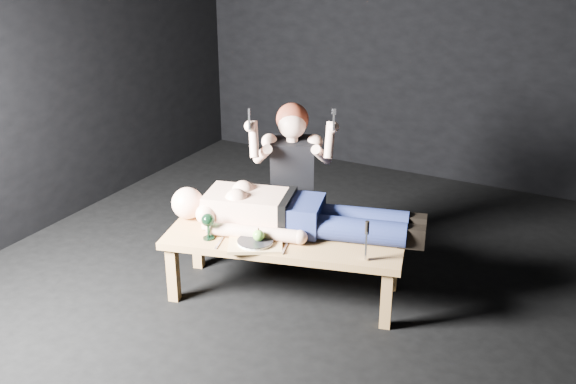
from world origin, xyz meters
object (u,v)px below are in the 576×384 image
object	(u,v)px
goblet	(208,226)
carving_knife	(366,241)
serving_tray	(255,244)
table	(285,265)
lying_man	(296,210)
kneeling_woman	(293,180)

from	to	relation	value
goblet	carving_knife	distance (m)	1.05
serving_tray	carving_knife	bearing A→B (deg)	12.56
serving_tray	goblet	distance (m)	0.34
table	lying_man	xyz separation A→B (m)	(0.02, 0.13, 0.37)
table	goblet	size ratio (longest dim) A/B	8.77
lying_man	goblet	world-z (taller)	lying_man
kneeling_woman	serving_tray	distance (m)	0.76
table	carving_knife	xyz separation A→B (m)	(0.61, -0.06, 0.36)
serving_tray	carving_knife	xyz separation A→B (m)	(0.70, 0.16, 0.12)
kneeling_woman	serving_tray	size ratio (longest dim) A/B	3.67
lying_man	carving_knife	xyz separation A→B (m)	(0.58, -0.19, -0.01)
kneeling_woman	carving_knife	size ratio (longest dim) A/B	4.81
kneeling_woman	lying_man	bearing A→B (deg)	-85.17
lying_man	goblet	size ratio (longest dim) A/B	9.63
serving_tray	goblet	xyz separation A→B (m)	(-0.33, -0.06, 0.08)
table	goblet	bearing A→B (deg)	-161.97
goblet	carving_knife	size ratio (longest dim) A/B	0.68
table	kneeling_woman	bearing A→B (deg)	97.18
table	serving_tray	bearing A→B (deg)	-129.04
lying_man	carving_knife	size ratio (longest dim) A/B	6.58
table	carving_knife	world-z (taller)	carving_knife
lying_man	serving_tray	size ratio (longest dim) A/B	5.02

